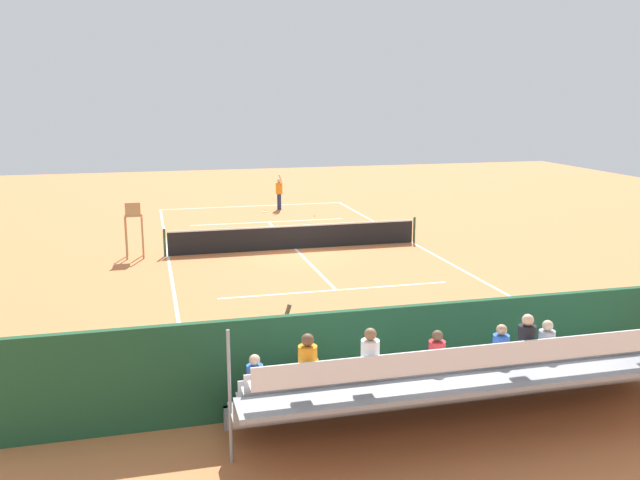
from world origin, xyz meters
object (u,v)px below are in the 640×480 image
at_px(bleacher_stand, 467,379).
at_px(courtside_bench, 528,347).
at_px(tennis_player, 279,191).
at_px(tennis_ball_near, 314,216).
at_px(tennis_net, 295,237).
at_px(umpire_chair, 134,224).
at_px(tennis_racket, 264,211).
at_px(line_judge, 288,350).
at_px(equipment_bag, 446,374).

bearing_deg(bleacher_stand, courtside_bench, -140.22).
bearing_deg(tennis_player, tennis_ball_near, 117.34).
height_order(tennis_net, umpire_chair, umpire_chair).
height_order(courtside_bench, tennis_racket, courtside_bench).
height_order(courtside_bench, tennis_ball_near, courtside_bench).
distance_m(tennis_racket, line_judge, 22.55).
distance_m(courtside_bench, line_judge, 5.48).
relative_size(equipment_bag, tennis_racket, 1.54).
bearing_deg(tennis_player, umpire_chair, 51.92).
relative_size(bleacher_stand, courtside_bench, 5.03).
height_order(tennis_net, bleacher_stand, bleacher_stand).
xyz_separation_m(tennis_player, tennis_racket, (0.92, 0.52, -1.00)).
height_order(bleacher_stand, equipment_bag, bleacher_stand).
bearing_deg(umpire_chair, tennis_racket, -125.98).
relative_size(tennis_net, equipment_bag, 11.44).
relative_size(tennis_net, courtside_bench, 5.72).
distance_m(tennis_ball_near, line_judge, 21.03).
bearing_deg(umpire_chair, line_judge, 103.27).
bearing_deg(line_judge, equipment_bag, 177.91).
xyz_separation_m(tennis_net, equipment_bag, (-0.39, 13.40, -0.32)).
bearing_deg(umpire_chair, tennis_net, 179.38).
bearing_deg(line_judge, tennis_player, -100.60).
distance_m(tennis_player, line_judge, 23.20).
height_order(courtside_bench, tennis_player, tennis_player).
relative_size(bleacher_stand, tennis_player, 4.70).
xyz_separation_m(tennis_player, line_judge, (4.27, 22.80, 0.00)).
height_order(umpire_chair, tennis_ball_near, umpire_chair).
bearing_deg(tennis_net, equipment_bag, 91.65).
bearing_deg(tennis_net, line_judge, 77.05).
distance_m(bleacher_stand, line_judge, 3.60).
relative_size(umpire_chair, tennis_racket, 3.66).
distance_m(tennis_net, tennis_player, 9.62).
xyz_separation_m(courtside_bench, equipment_bag, (2.02, 0.13, -0.38)).
bearing_deg(equipment_bag, tennis_player, -92.07).
bearing_deg(bleacher_stand, tennis_player, -93.10).
bearing_deg(line_judge, bleacher_stand, 144.03).
distance_m(bleacher_stand, umpire_chair, 16.61).
distance_m(tennis_net, line_judge, 13.63).
bearing_deg(tennis_net, tennis_racket, -91.85).
relative_size(umpire_chair, equipment_bag, 2.38).
xyz_separation_m(equipment_bag, tennis_player, (-0.83, -22.93, 0.84)).
height_order(tennis_racket, line_judge, line_judge).
xyz_separation_m(bleacher_stand, tennis_player, (-1.35, -24.92, 0.04)).
xyz_separation_m(tennis_racket, tennis_ball_near, (-2.24, 2.03, 0.02)).
xyz_separation_m(courtside_bench, line_judge, (5.46, 0.00, 0.46)).
relative_size(courtside_bench, tennis_ball_near, 27.27).
relative_size(umpire_chair, tennis_player, 1.11).
distance_m(bleacher_stand, tennis_racket, 24.42).
bearing_deg(courtside_bench, tennis_ball_near, -90.34).
relative_size(umpire_chair, tennis_ball_near, 32.42).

